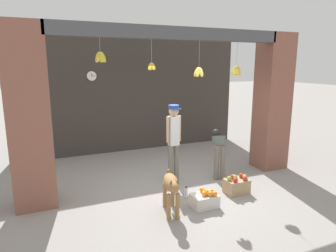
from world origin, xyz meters
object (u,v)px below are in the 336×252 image
(shopkeeper, at_px, (174,137))
(fruit_crate_apples, at_px, (237,185))
(fruit_crate_oranges, at_px, (205,199))
(water_bottle, at_px, (186,193))
(worker_stooping, at_px, (219,148))
(dog, at_px, (171,186))
(wall_clock, at_px, (92,76))

(shopkeeper, xyz_separation_m, fruit_crate_apples, (0.92, -1.03, -0.84))
(shopkeeper, height_order, fruit_crate_oranges, shopkeeper)
(fruit_crate_apples, distance_m, water_bottle, 1.05)
(shopkeeper, distance_m, fruit_crate_oranges, 1.56)
(worker_stooping, bearing_deg, water_bottle, -124.68)
(shopkeeper, relative_size, water_bottle, 7.35)
(worker_stooping, bearing_deg, dog, -121.82)
(dog, relative_size, water_bottle, 3.82)
(shopkeeper, bearing_deg, fruit_crate_oranges, 88.11)
(shopkeeper, relative_size, worker_stooping, 1.67)
(shopkeeper, bearing_deg, dog, 60.46)
(worker_stooping, bearing_deg, fruit_crate_oranges, -107.65)
(water_bottle, distance_m, wall_clock, 4.27)
(water_bottle, bearing_deg, dog, -139.14)
(worker_stooping, distance_m, fruit_crate_oranges, 1.67)
(dog, bearing_deg, worker_stooping, 139.44)
(wall_clock, bearing_deg, fruit_crate_oranges, -72.52)
(shopkeeper, xyz_separation_m, water_bottle, (-0.11, -0.84, -0.90))
(worker_stooping, distance_m, wall_clock, 3.94)
(fruit_crate_oranges, bearing_deg, shopkeeper, 91.74)
(worker_stooping, xyz_separation_m, water_bottle, (-1.19, -0.74, -0.57))
(fruit_crate_oranges, relative_size, wall_clock, 1.70)
(worker_stooping, height_order, fruit_crate_oranges, worker_stooping)
(dog, relative_size, worker_stooping, 0.87)
(wall_clock, bearing_deg, worker_stooping, -50.68)
(shopkeeper, distance_m, fruit_crate_apples, 1.62)
(fruit_crate_apples, bearing_deg, water_bottle, 169.61)
(water_bottle, bearing_deg, shopkeeper, 82.33)
(worker_stooping, bearing_deg, fruit_crate_apples, -76.21)
(fruit_crate_oranges, bearing_deg, dog, 179.08)
(fruit_crate_apples, height_order, water_bottle, fruit_crate_apples)
(water_bottle, bearing_deg, wall_clock, 107.33)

